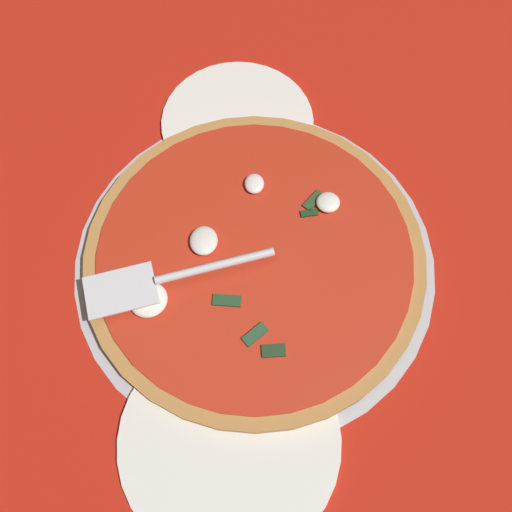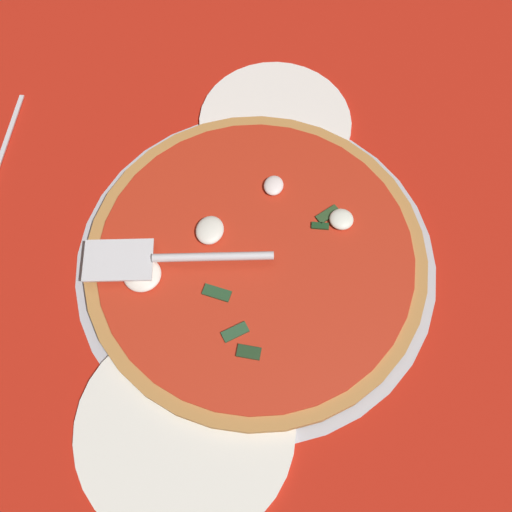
{
  "view_description": "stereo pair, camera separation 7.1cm",
  "coord_description": "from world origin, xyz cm",
  "px_view_note": "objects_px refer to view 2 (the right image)",
  "views": [
    {
      "loc": [
        -31.73,
        0.14,
        66.17
      ],
      "look_at": [
        -2.44,
        -0.02,
        1.87
      ],
      "focal_mm": 41.48,
      "sensor_mm": 36.0,
      "label": 1
    },
    {
      "loc": [
        -30.92,
        -6.87,
        66.17
      ],
      "look_at": [
        -2.44,
        -0.02,
        1.87
      ],
      "focal_mm": 41.48,
      "sensor_mm": 36.0,
      "label": 2
    }
  ],
  "objects_px": {
    "dinner_plate_right": "(275,123)",
    "dinner_plate_left": "(185,428)",
    "pizza_server": "(168,258)",
    "pizza": "(255,257)"
  },
  "relations": [
    {
      "from": "dinner_plate_right",
      "to": "dinner_plate_left",
      "type": "bearing_deg",
      "value": 179.25
    },
    {
      "from": "pizza",
      "to": "dinner_plate_left",
      "type": "bearing_deg",
      "value": 172.68
    },
    {
      "from": "dinner_plate_left",
      "to": "pizza",
      "type": "distance_m",
      "value": 0.21
    },
    {
      "from": "dinner_plate_left",
      "to": "pizza_server",
      "type": "relative_size",
      "value": 1.08
    },
    {
      "from": "dinner_plate_left",
      "to": "pizza",
      "type": "relative_size",
      "value": 0.58
    },
    {
      "from": "dinner_plate_right",
      "to": "pizza_server",
      "type": "relative_size",
      "value": 0.93
    },
    {
      "from": "dinner_plate_right",
      "to": "pizza",
      "type": "bearing_deg",
      "value": -174.04
    },
    {
      "from": "pizza",
      "to": "pizza_server",
      "type": "relative_size",
      "value": 1.85
    },
    {
      "from": "pizza_server",
      "to": "pizza",
      "type": "bearing_deg",
      "value": -174.33
    },
    {
      "from": "dinner_plate_left",
      "to": "pizza",
      "type": "bearing_deg",
      "value": -7.32
    }
  ]
}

